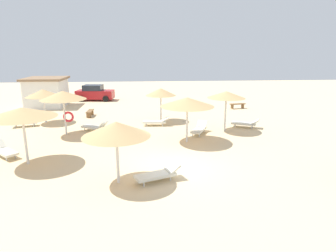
{
  "coord_description": "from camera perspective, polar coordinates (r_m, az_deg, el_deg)",
  "views": [
    {
      "loc": [
        -1.31,
        -12.79,
        5.29
      ],
      "look_at": [
        0.0,
        3.0,
        1.2
      ],
      "focal_mm": 31.01,
      "sensor_mm": 36.0,
      "label": 1
    }
  ],
  "objects": [
    {
      "name": "lounger_2",
      "position": [
        12.3,
        -1.91,
        -9.42
      ],
      "size": [
        2.01,
        1.29,
        0.67
      ],
      "color": "silver",
      "rests_on": "ground"
    },
    {
      "name": "bench_0",
      "position": [
        28.36,
        13.51,
        4.04
      ],
      "size": [
        1.55,
        0.66,
        0.49
      ],
      "color": "brown",
      "rests_on": "ground"
    },
    {
      "name": "beach_cabana",
      "position": [
        30.83,
        -22.73,
        6.19
      ],
      "size": [
        3.74,
        3.96,
        2.83
      ],
      "color": "white",
      "rests_on": "ground"
    },
    {
      "name": "parasol_1",
      "position": [
        22.21,
        -1.44,
        6.7
      ],
      "size": [
        2.31,
        2.31,
        2.58
      ],
      "color": "silver",
      "rests_on": "ground"
    },
    {
      "name": "parasol_7",
      "position": [
        16.99,
        3.81,
        4.72
      ],
      "size": [
        3.16,
        3.16,
        2.7
      ],
      "color": "silver",
      "rests_on": "ground"
    },
    {
      "name": "bench_1",
      "position": [
        25.11,
        -15.09,
        2.62
      ],
      "size": [
        0.43,
        1.51,
        0.49
      ],
      "color": "brown",
      "rests_on": "ground"
    },
    {
      "name": "parasol_4",
      "position": [
        15.05,
        -26.81,
        2.37
      ],
      "size": [
        3.15,
        3.15,
        2.78
      ],
      "color": "silver",
      "rests_on": "ground"
    },
    {
      "name": "lounger_6",
      "position": [
        20.3,
        -14.08,
        -0.14
      ],
      "size": [
        1.95,
        1.46,
        0.76
      ],
      "color": "silver",
      "rests_on": "ground"
    },
    {
      "name": "lounger_0",
      "position": [
        23.4,
        -26.71,
        0.63
      ],
      "size": [
        2.0,
        1.09,
        0.67
      ],
      "color": "silver",
      "rests_on": "ground"
    },
    {
      "name": "lounger_3",
      "position": [
        21.41,
        15.01,
        0.53
      ],
      "size": [
        1.99,
        1.4,
        0.67
      ],
      "color": "silver",
      "rests_on": "ground"
    },
    {
      "name": "ground_plane",
      "position": [
        13.91,
        1.04,
        -7.89
      ],
      "size": [
        80.0,
        80.0,
        0.0
      ],
      "primitive_type": "plane",
      "color": "beige"
    },
    {
      "name": "lounger_4",
      "position": [
        17.27,
        -29.55,
        -4.21
      ],
      "size": [
        1.81,
        1.75,
        0.74
      ],
      "color": "silver",
      "rests_on": "ground"
    },
    {
      "name": "lounger_7",
      "position": [
        19.28,
        6.17,
        -0.56
      ],
      "size": [
        1.42,
        1.98,
        0.72
      ],
      "color": "silver",
      "rests_on": "ground"
    },
    {
      "name": "parasol_0",
      "position": [
        23.64,
        -23.36,
        5.96
      ],
      "size": [
        2.54,
        2.54,
        2.56
      ],
      "color": "silver",
      "rests_on": "ground"
    },
    {
      "name": "parasol_3",
      "position": [
        19.8,
        11.39,
        6.02
      ],
      "size": [
        2.53,
        2.53,
        2.72
      ],
      "color": "silver",
      "rests_on": "ground"
    },
    {
      "name": "lounger_1",
      "position": [
        21.26,
        -2.31,
        0.92
      ],
      "size": [
        1.95,
        0.76,
        0.63
      ],
      "color": "silver",
      "rests_on": "ground"
    },
    {
      "name": "parasol_2",
      "position": [
        11.65,
        -10.16,
        -0.62
      ],
      "size": [
        2.74,
        2.74,
        2.61
      ],
      "color": "silver",
      "rests_on": "ground"
    },
    {
      "name": "parasol_6",
      "position": [
        19.61,
        -19.93,
        5.63
      ],
      "size": [
        2.86,
        2.86,
        2.88
      ],
      "color": "silver",
      "rests_on": "ground"
    },
    {
      "name": "parked_car",
      "position": [
        33.2,
        -14.2,
        6.31
      ],
      "size": [
        4.16,
        2.33,
        1.72
      ],
      "color": "#B21E23",
      "rests_on": "ground"
    }
  ]
}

